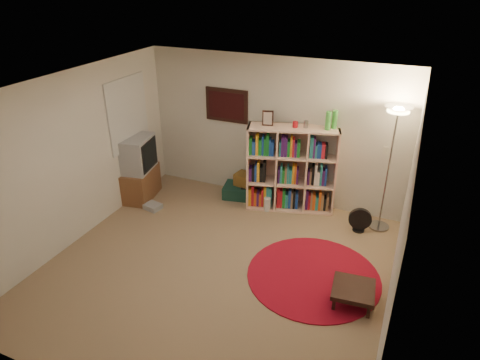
% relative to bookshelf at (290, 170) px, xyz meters
% --- Properties ---
extents(room, '(4.54, 4.54, 2.54)m').
position_rel_bookshelf_xyz_m(room, '(-0.46, -1.94, 0.55)').
color(room, '#8E7153').
rests_on(room, ground).
extents(bookshelf, '(1.52, 0.79, 1.75)m').
position_rel_bookshelf_xyz_m(bookshelf, '(0.00, 0.00, 0.00)').
color(bookshelf, '#FFC7AA').
rests_on(bookshelf, ground).
extents(floor_lamp, '(0.43, 0.43, 1.99)m').
position_rel_bookshelf_xyz_m(floor_lamp, '(1.53, -0.05, 0.95)').
color(floor_lamp, '#939497').
rests_on(floor_lamp, ground).
extents(floor_fan, '(0.36, 0.22, 0.40)m').
position_rel_bookshelf_xyz_m(floor_fan, '(1.26, -0.29, -0.50)').
color(floor_fan, black).
rests_on(floor_fan, ground).
extents(tv_stand, '(0.68, 0.87, 1.15)m').
position_rel_bookshelf_xyz_m(tv_stand, '(-2.58, -0.71, -0.15)').
color(tv_stand, brown).
rests_on(tv_stand, ground).
extents(dvd_box, '(0.31, 0.27, 0.09)m').
position_rel_bookshelf_xyz_m(dvd_box, '(-2.11, -0.99, -0.66)').
color(dvd_box, '#A7A7AB').
rests_on(dvd_box, ground).
extents(suitcase, '(0.75, 0.56, 0.22)m').
position_rel_bookshelf_xyz_m(suitcase, '(-0.86, 0.03, -0.60)').
color(suitcase, '#123329').
rests_on(suitcase, ground).
extents(wicker_basket, '(0.42, 0.33, 0.22)m').
position_rel_bookshelf_xyz_m(wicker_basket, '(-0.81, 0.07, -0.38)').
color(wicker_basket, brown).
rests_on(wicker_basket, suitcase).
extents(duffel_bag, '(0.41, 0.38, 0.23)m').
position_rel_bookshelf_xyz_m(duffel_bag, '(-0.74, 0.07, -0.59)').
color(duffel_bag, black).
rests_on(duffel_bag, ground).
extents(paper_towel, '(0.14, 0.14, 0.24)m').
position_rel_bookshelf_xyz_m(paper_towel, '(-0.29, -0.26, -0.59)').
color(paper_towel, silver).
rests_on(paper_towel, ground).
extents(red_rug, '(1.78, 1.78, 0.02)m').
position_rel_bookshelf_xyz_m(red_rug, '(0.88, -1.65, -0.70)').
color(red_rug, maroon).
rests_on(red_rug, ground).
extents(side_table, '(0.56, 0.56, 0.23)m').
position_rel_bookshelf_xyz_m(side_table, '(1.45, -1.95, -0.51)').
color(side_table, black).
rests_on(side_table, ground).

